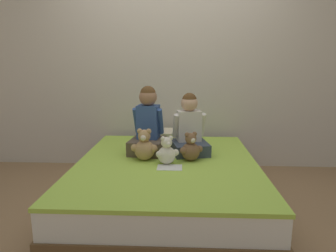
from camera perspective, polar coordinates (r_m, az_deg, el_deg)
ground_plane at (r=2.85m, az=-0.19°, el=-14.31°), size 14.00×14.00×0.00m
wall_behind_bed at (r=3.64m, az=0.66°, el=11.76°), size 8.00×0.06×2.50m
bed at (r=2.77m, az=-0.20°, el=-10.64°), size 1.61×1.89×0.40m
child_on_left at (r=2.92m, az=-3.86°, el=0.07°), size 0.36×0.40×0.65m
child_on_right at (r=2.91m, az=4.11°, el=-0.70°), size 0.39×0.41×0.58m
teddy_bear_held_by_left_child at (r=2.71m, az=-4.52°, el=-3.98°), size 0.24×0.18×0.29m
teddy_bear_held_by_right_child at (r=2.70m, az=4.35°, el=-4.31°), size 0.21×0.17×0.26m
teddy_bear_between_children at (r=2.60m, az=-0.20°, el=-5.02°), size 0.20×0.16×0.25m
pillow_at_headboard at (r=3.41m, az=0.43°, el=-1.80°), size 0.47×0.32×0.11m
sign_card at (r=2.54m, az=0.31°, el=-7.89°), size 0.21×0.15×0.00m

